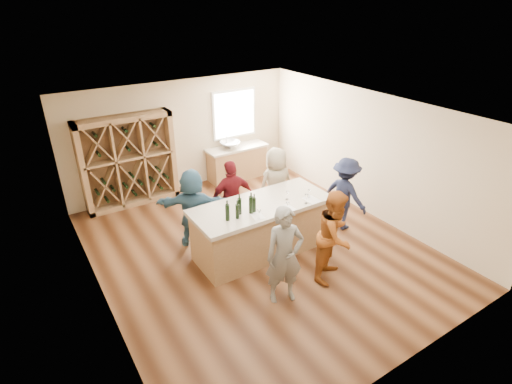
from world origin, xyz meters
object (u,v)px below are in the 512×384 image
sink (230,145)px  person_near_right (335,236)px  wine_bottle_d (251,205)px  person_server (345,194)px  person_far_left (193,208)px  person_near_left (285,256)px  wine_rack (129,161)px  wine_bottle_a (227,212)px  wine_bottle_c (239,206)px  wine_bottle_b (237,211)px  wine_bottle_e (254,205)px  person_far_right (276,185)px  tasting_counter_base (261,230)px  person_far_mid (232,198)px

sink → person_near_right: bearing=-96.6°
wine_bottle_d → person_server: person_server is taller
person_far_left → person_near_left: bearing=134.2°
wine_rack → person_near_right: (2.16, -4.75, -0.25)m
wine_bottle_a → wine_bottle_c: bearing=15.2°
wine_rack → person_server: (3.52, -3.60, -0.29)m
wine_rack → wine_bottle_c: (0.95, -3.53, 0.13)m
wine_bottle_b → person_near_right: 1.76m
sink → person_server: person_server is taller
sink → wine_bottle_e: (-1.48, -3.54, 0.21)m
person_near_left → person_far_right: bearing=74.8°
tasting_counter_base → wine_bottle_a: 1.13m
wine_bottle_c → person_far_left: (-0.43, 1.10, -0.41)m
person_server → person_far_left: person_far_left is taller
sink → wine_bottle_b: size_ratio=2.00×
tasting_counter_base → wine_bottle_e: 0.79m
wine_rack → sink: size_ratio=4.06×
tasting_counter_base → wine_bottle_b: wine_bottle_b is taller
wine_bottle_c → person_near_left: person_near_left is taller
wine_bottle_c → wine_bottle_d: wine_bottle_d is taller
person_far_mid → tasting_counter_base: bearing=103.5°
wine_bottle_c → person_far_right: person_far_right is taller
wine_rack → wine_bottle_b: size_ratio=8.11×
wine_bottle_a → person_server: 2.89m
wine_bottle_a → person_far_mid: 1.36m
wine_bottle_d → person_far_mid: 1.19m
wine_bottle_c → person_server: (2.57, -0.07, -0.42)m
wine_bottle_d → wine_rack: bearing=107.5°
wine_bottle_d → person_server: 2.42m
person_near_left → person_server: 2.74m
wine_bottle_e → person_far_right: 1.72m
wine_bottle_d → person_far_mid: size_ratio=0.20×
wine_bottle_e → person_near_left: size_ratio=0.16×
wine_bottle_a → wine_bottle_c: wine_bottle_c is taller
person_server → wine_bottle_a: bearing=79.8°
wine_bottle_d → person_far_right: bearing=39.7°
wine_bottle_c → person_far_right: size_ratio=0.18×
person_near_right → person_far_mid: bearing=81.6°
wine_bottle_d → person_near_left: 1.22m
person_far_mid → person_far_left: 0.85m
person_near_left → wine_rack: bearing=119.5°
wine_bottle_b → wine_bottle_d: wine_bottle_d is taller
wine_bottle_a → wine_bottle_e: size_ratio=1.10×
wine_bottle_a → person_near_left: (0.39, -1.16, -0.37)m
wine_bottle_a → person_far_right: person_far_right is taller
wine_bottle_a → person_near_left: bearing=-71.5°
wine_bottle_e → sink: bearing=67.2°
person_far_right → person_far_mid: bearing=6.1°
wine_rack → person_far_right: size_ratio=1.29×
wine_bottle_d → person_server: size_ratio=0.21×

